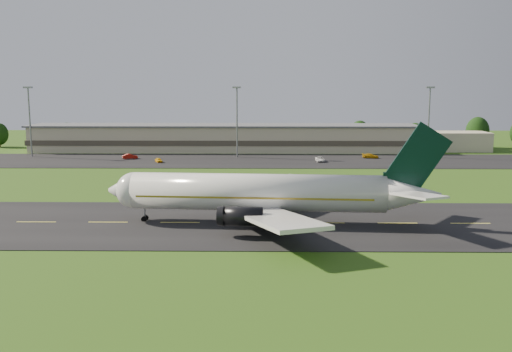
{
  "coord_description": "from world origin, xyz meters",
  "views": [
    {
      "loc": [
        12.74,
        -84.27,
        20.75
      ],
      "look_at": [
        11.47,
        8.0,
        6.0
      ],
      "focal_mm": 40.0,
      "sensor_mm": 36.0,
      "label": 1
    }
  ],
  "objects_px": {
    "terminal": "(244,138)",
    "light_mast_centre": "(237,113)",
    "service_vehicle_d": "(370,156)",
    "airliner": "(264,193)",
    "service_vehicle_c": "(320,159)",
    "service_vehicle_a": "(159,160)",
    "service_vehicle_b": "(130,156)",
    "light_mast_east": "(429,113)",
    "light_mast_west": "(29,113)"
  },
  "relations": [
    {
      "from": "service_vehicle_d",
      "to": "airliner",
      "type": "bearing_deg",
      "value": 171.26
    },
    {
      "from": "light_mast_west",
      "to": "service_vehicle_b",
      "type": "distance_m",
      "value": 32.54
    },
    {
      "from": "terminal",
      "to": "light_mast_east",
      "type": "bearing_deg",
      "value": -16.8
    },
    {
      "from": "terminal",
      "to": "service_vehicle_c",
      "type": "bearing_deg",
      "value": -50.34
    },
    {
      "from": "airliner",
      "to": "service_vehicle_d",
      "type": "xyz_separation_m",
      "value": [
        30.5,
        77.64,
        -3.89
      ]
    },
    {
      "from": "airliner",
      "to": "light_mast_centre",
      "type": "bearing_deg",
      "value": 99.4
    },
    {
      "from": "terminal",
      "to": "service_vehicle_d",
      "type": "height_order",
      "value": "terminal"
    },
    {
      "from": "service_vehicle_b",
      "to": "service_vehicle_c",
      "type": "relative_size",
      "value": 0.92
    },
    {
      "from": "light_mast_centre",
      "to": "light_mast_east",
      "type": "bearing_deg",
      "value": 0.0
    },
    {
      "from": "terminal",
      "to": "airliner",
      "type": "bearing_deg",
      "value": -86.25
    },
    {
      "from": "light_mast_east",
      "to": "airliner",
      "type": "bearing_deg",
      "value": -120.57
    },
    {
      "from": "service_vehicle_b",
      "to": "service_vehicle_c",
      "type": "xyz_separation_m",
      "value": [
        53.22,
        -5.11,
        -0.06
      ]
    },
    {
      "from": "airliner",
      "to": "light_mast_east",
      "type": "relative_size",
      "value": 2.52
    },
    {
      "from": "light_mast_east",
      "to": "service_vehicle_c",
      "type": "distance_m",
      "value": 35.51
    },
    {
      "from": "terminal",
      "to": "service_vehicle_a",
      "type": "distance_m",
      "value": 35.9
    },
    {
      "from": "service_vehicle_b",
      "to": "service_vehicle_d",
      "type": "relative_size",
      "value": 0.93
    },
    {
      "from": "light_mast_east",
      "to": "service_vehicle_a",
      "type": "xyz_separation_m",
      "value": [
        -75.69,
        -11.92,
        -12.05
      ]
    },
    {
      "from": "service_vehicle_b",
      "to": "service_vehicle_c",
      "type": "height_order",
      "value": "service_vehicle_b"
    },
    {
      "from": "terminal",
      "to": "service_vehicle_b",
      "type": "bearing_deg",
      "value": -146.24
    },
    {
      "from": "terminal",
      "to": "service_vehicle_a",
      "type": "xyz_separation_m",
      "value": [
        -22.09,
        -28.11,
        -3.31
      ]
    },
    {
      "from": "light_mast_east",
      "to": "service_vehicle_a",
      "type": "distance_m",
      "value": 77.56
    },
    {
      "from": "service_vehicle_a",
      "to": "service_vehicle_b",
      "type": "distance_m",
      "value": 11.77
    },
    {
      "from": "terminal",
      "to": "service_vehicle_d",
      "type": "distance_m",
      "value": 41.37
    },
    {
      "from": "service_vehicle_a",
      "to": "light_mast_centre",
      "type": "bearing_deg",
      "value": 4.45
    },
    {
      "from": "airliner",
      "to": "light_mast_west",
      "type": "xyz_separation_m",
      "value": [
        -67.72,
        80.06,
        8.08
      ]
    },
    {
      "from": "light_mast_west",
      "to": "light_mast_east",
      "type": "height_order",
      "value": "same"
    },
    {
      "from": "service_vehicle_b",
      "to": "service_vehicle_d",
      "type": "xyz_separation_m",
      "value": [
        68.33,
        2.47,
        -0.04
      ]
    },
    {
      "from": "airliner",
      "to": "service_vehicle_d",
      "type": "height_order",
      "value": "airliner"
    },
    {
      "from": "airliner",
      "to": "light_mast_west",
      "type": "bearing_deg",
      "value": 134.12
    },
    {
      "from": "airliner",
      "to": "terminal",
      "type": "xyz_separation_m",
      "value": [
        -6.32,
        96.24,
        -0.67
      ]
    },
    {
      "from": "light_mast_centre",
      "to": "service_vehicle_a",
      "type": "distance_m",
      "value": 26.75
    },
    {
      "from": "terminal",
      "to": "light_mast_east",
      "type": "xyz_separation_m",
      "value": [
        53.6,
        -16.18,
        8.75
      ]
    },
    {
      "from": "light_mast_centre",
      "to": "service_vehicle_d",
      "type": "distance_m",
      "value": 40.12
    },
    {
      "from": "light_mast_east",
      "to": "terminal",
      "type": "bearing_deg",
      "value": 163.2
    },
    {
      "from": "light_mast_west",
      "to": "service_vehicle_b",
      "type": "xyz_separation_m",
      "value": [
        29.88,
        -4.88,
        -11.93
      ]
    },
    {
      "from": "service_vehicle_b",
      "to": "service_vehicle_c",
      "type": "bearing_deg",
      "value": -115.43
    },
    {
      "from": "service_vehicle_a",
      "to": "service_vehicle_d",
      "type": "height_order",
      "value": "service_vehicle_d"
    },
    {
      "from": "terminal",
      "to": "light_mast_west",
      "type": "relative_size",
      "value": 7.13
    },
    {
      "from": "light_mast_west",
      "to": "service_vehicle_c",
      "type": "xyz_separation_m",
      "value": [
        83.1,
        -10.0,
        -11.99
      ]
    },
    {
      "from": "airliner",
      "to": "service_vehicle_c",
      "type": "height_order",
      "value": "airliner"
    },
    {
      "from": "light_mast_west",
      "to": "service_vehicle_d",
      "type": "height_order",
      "value": "light_mast_west"
    },
    {
      "from": "light_mast_west",
      "to": "light_mast_east",
      "type": "distance_m",
      "value": 115.0
    },
    {
      "from": "service_vehicle_a",
      "to": "light_mast_west",
      "type": "bearing_deg",
      "value": 137.62
    },
    {
      "from": "airliner",
      "to": "light_mast_centre",
      "type": "relative_size",
      "value": 2.52
    },
    {
      "from": "light_mast_centre",
      "to": "service_vehicle_b",
      "type": "distance_m",
      "value": 32.76
    },
    {
      "from": "airliner",
      "to": "service_vehicle_a",
      "type": "distance_m",
      "value": 73.93
    },
    {
      "from": "airliner",
      "to": "light_mast_west",
      "type": "relative_size",
      "value": 2.52
    },
    {
      "from": "light_mast_west",
      "to": "light_mast_centre",
      "type": "height_order",
      "value": "same"
    },
    {
      "from": "light_mast_centre",
      "to": "terminal",
      "type": "bearing_deg",
      "value": 85.05
    },
    {
      "from": "terminal",
      "to": "light_mast_centre",
      "type": "height_order",
      "value": "light_mast_centre"
    }
  ]
}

